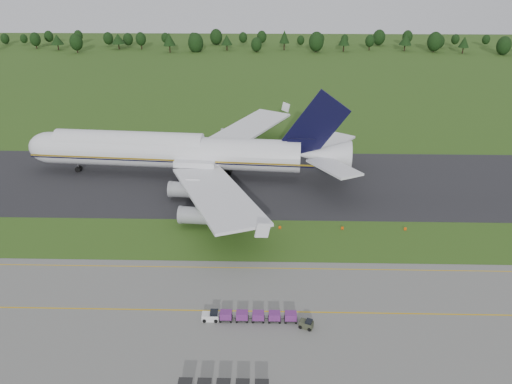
{
  "coord_description": "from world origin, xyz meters",
  "views": [
    {
      "loc": [
        5.76,
        -84.26,
        49.55
      ],
      "look_at": [
        3.67,
        2.0,
        9.31
      ],
      "focal_mm": 35.0,
      "sensor_mm": 36.0,
      "label": 1
    }
  ],
  "objects_px": {
    "edge_markers": "(311,228)",
    "baggage_train": "(248,316)",
    "utility_cart": "(306,324)",
    "aircraft": "(178,151)"
  },
  "relations": [
    {
      "from": "baggage_train",
      "to": "edge_markers",
      "type": "bearing_deg",
      "value": 67.8
    },
    {
      "from": "aircraft",
      "to": "edge_markers",
      "type": "distance_m",
      "value": 41.53
    },
    {
      "from": "baggage_train",
      "to": "utility_cart",
      "type": "relative_size",
      "value": 6.24
    },
    {
      "from": "baggage_train",
      "to": "utility_cart",
      "type": "distance_m",
      "value": 8.77
    },
    {
      "from": "utility_cart",
      "to": "baggage_train",
      "type": "bearing_deg",
      "value": 170.58
    },
    {
      "from": "aircraft",
      "to": "edge_markers",
      "type": "relative_size",
      "value": 2.13
    },
    {
      "from": "baggage_train",
      "to": "utility_cart",
      "type": "xyz_separation_m",
      "value": [
        8.64,
        -1.43,
        -0.25
      ]
    },
    {
      "from": "aircraft",
      "to": "baggage_train",
      "type": "distance_m",
      "value": 58.99
    },
    {
      "from": "aircraft",
      "to": "baggage_train",
      "type": "bearing_deg",
      "value": -70.7
    },
    {
      "from": "edge_markers",
      "to": "baggage_train",
      "type": "bearing_deg",
      "value": -112.2
    }
  ]
}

